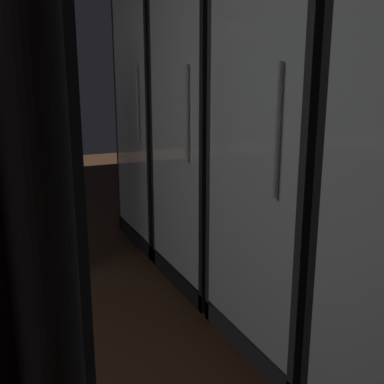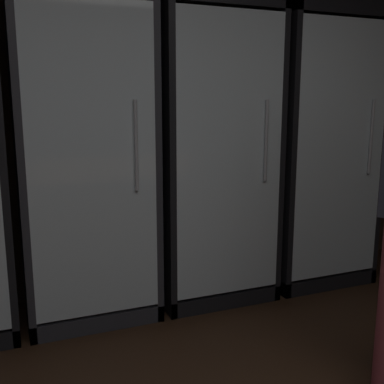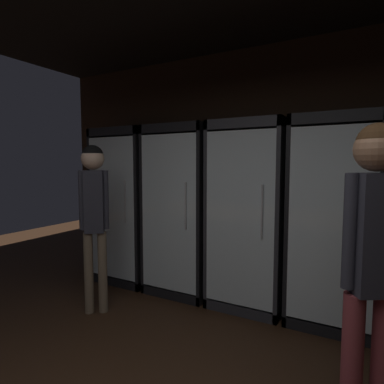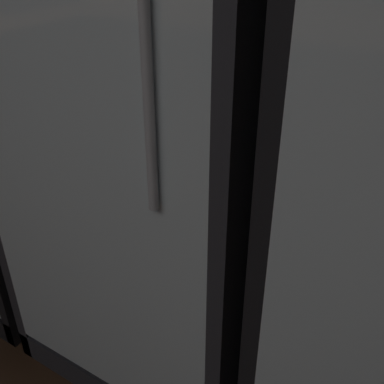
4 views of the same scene
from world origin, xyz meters
name	(u,v)px [view 2 (image 2 of 4)]	position (x,y,z in m)	size (l,w,h in m)	color
wall_back	(110,88)	(0.00, 3.03, 1.40)	(6.00, 0.06, 2.80)	black
cooler_center	(84,163)	(-0.23, 2.74, 0.95)	(0.78, 0.60, 1.96)	#2B2B30
cooler_right	(209,156)	(0.59, 2.74, 0.96)	(0.78, 0.60, 1.96)	black
cooler_far_right	(311,151)	(1.41, 2.74, 0.96)	(0.78, 0.60, 1.96)	black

